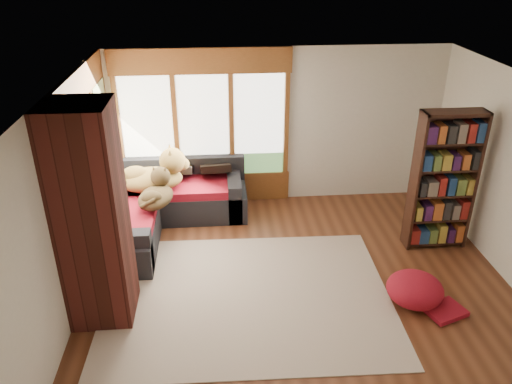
# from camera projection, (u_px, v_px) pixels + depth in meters

# --- Properties ---
(floor) EXTENTS (5.50, 5.50, 0.00)m
(floor) POSITION_uv_depth(u_px,v_px,m) (298.00, 284.00, 6.55)
(floor) COLOR #4D2715
(floor) RESTS_ON ground
(ceiling) EXTENTS (5.50, 5.50, 0.00)m
(ceiling) POSITION_uv_depth(u_px,v_px,m) (307.00, 88.00, 5.39)
(ceiling) COLOR white
(wall_back) EXTENTS (5.50, 0.04, 2.60)m
(wall_back) POSITION_uv_depth(u_px,v_px,m) (277.00, 127.00, 8.20)
(wall_back) COLOR silver
(wall_back) RESTS_ON ground
(wall_front) EXTENTS (5.50, 0.04, 2.60)m
(wall_front) POSITION_uv_depth(u_px,v_px,m) (358.00, 346.00, 3.74)
(wall_front) COLOR silver
(wall_front) RESTS_ON ground
(wall_left) EXTENTS (0.04, 5.00, 2.60)m
(wall_left) POSITION_uv_depth(u_px,v_px,m) (67.00, 204.00, 5.76)
(wall_left) COLOR silver
(wall_left) RESTS_ON ground
(windows_back) EXTENTS (2.82, 0.10, 1.90)m
(windows_back) POSITION_uv_depth(u_px,v_px,m) (204.00, 127.00, 8.06)
(windows_back) COLOR brown
(windows_back) RESTS_ON wall_back
(windows_left) EXTENTS (0.10, 2.62, 1.90)m
(windows_left) POSITION_uv_depth(u_px,v_px,m) (91.00, 160.00, 6.81)
(windows_left) COLOR brown
(windows_left) RESTS_ON wall_left
(roller_blind) EXTENTS (0.03, 0.72, 0.90)m
(roller_blind) POSITION_uv_depth(u_px,v_px,m) (101.00, 113.00, 7.38)
(roller_blind) COLOR #8B9A69
(roller_blind) RESTS_ON wall_left
(brick_chimney) EXTENTS (0.70, 0.70, 2.60)m
(brick_chimney) POSITION_uv_depth(u_px,v_px,m) (92.00, 218.00, 5.48)
(brick_chimney) COLOR #471914
(brick_chimney) RESTS_ON ground
(sectional_sofa) EXTENTS (2.20, 2.20, 0.80)m
(sectional_sofa) POSITION_uv_depth(u_px,v_px,m) (158.00, 208.00, 7.78)
(sectional_sofa) COLOR black
(sectional_sofa) RESTS_ON ground
(area_rug) EXTENTS (3.63, 2.81, 0.01)m
(area_rug) POSITION_uv_depth(u_px,v_px,m) (248.00, 296.00, 6.31)
(area_rug) COLOR silver
(area_rug) RESTS_ON ground
(bookshelf) EXTENTS (0.88, 0.29, 2.04)m
(bookshelf) POSITION_uv_depth(u_px,v_px,m) (443.00, 182.00, 6.97)
(bookshelf) COLOR black
(bookshelf) RESTS_ON ground
(pouf) EXTENTS (0.74, 0.74, 0.38)m
(pouf) POSITION_uv_depth(u_px,v_px,m) (415.00, 289.00, 6.13)
(pouf) COLOR maroon
(pouf) RESTS_ON area_rug
(dog_tan) EXTENTS (1.10, 0.74, 0.57)m
(dog_tan) POSITION_uv_depth(u_px,v_px,m) (155.00, 175.00, 7.65)
(dog_tan) COLOR olive
(dog_tan) RESTS_ON sectional_sofa
(dog_brindle) EXTENTS (0.63, 0.84, 0.42)m
(dog_brindle) POSITION_uv_depth(u_px,v_px,m) (157.00, 193.00, 7.26)
(dog_brindle) COLOR black
(dog_brindle) RESTS_ON sectional_sofa
(throw_pillows) EXTENTS (1.98, 1.68, 0.45)m
(throw_pillows) POSITION_uv_depth(u_px,v_px,m) (161.00, 178.00, 7.62)
(throw_pillows) COLOR black
(throw_pillows) RESTS_ON sectional_sofa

